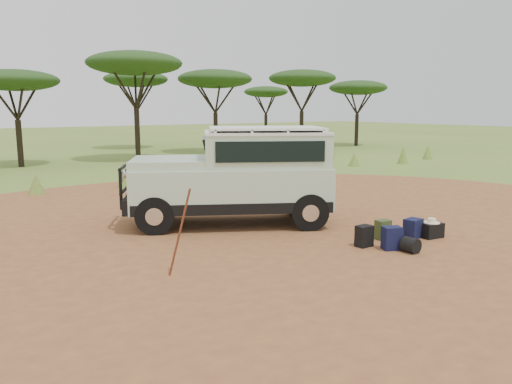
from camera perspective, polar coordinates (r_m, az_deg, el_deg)
ground at (r=11.43m, az=0.43°, el=-5.36°), size 140.00×140.00×0.00m
dirt_clearing at (r=11.43m, az=0.43°, el=-5.34°), size 23.00×23.00×0.01m
grass_fringe at (r=19.04m, az=-14.31°, el=1.64°), size 36.60×1.60×0.90m
acacia_treeline at (r=29.79m, az=-21.08°, el=12.72°), size 46.70×13.20×6.26m
safari_vehicle at (r=12.66m, az=-2.11°, el=1.63°), size 5.38×4.14×2.47m
walking_staff at (r=8.84m, az=-8.73°, el=-4.65°), size 0.35×0.35×1.59m
backpack_black at (r=10.98m, az=12.26°, el=-4.96°), size 0.34×0.25×0.47m
backpack_navy at (r=10.89m, az=15.27°, el=-5.13°), size 0.45×0.39×0.50m
backpack_olive at (r=11.68m, az=14.30°, el=-4.21°), size 0.35×0.27×0.45m
duffel_navy at (r=11.98m, az=17.50°, el=-4.01°), size 0.45×0.36×0.45m
hard_case at (r=12.17m, az=19.39°, el=-4.15°), size 0.53×0.41×0.35m
stuff_sack at (r=10.80m, az=17.24°, el=-5.83°), size 0.33×0.33×0.32m
safari_hat at (r=12.12m, az=19.45°, el=-3.17°), size 0.37×0.37×0.11m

